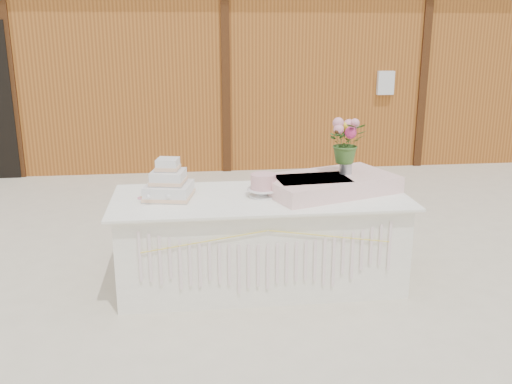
% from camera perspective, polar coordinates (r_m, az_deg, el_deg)
% --- Properties ---
extents(ground, '(80.00, 80.00, 0.00)m').
position_cam_1_polar(ground, '(4.91, 0.42, -9.06)').
color(ground, beige).
rests_on(ground, ground).
extents(barn, '(12.60, 4.60, 3.30)m').
position_cam_1_polar(barn, '(10.43, -3.91, 13.76)').
color(barn, '#9F5D21').
rests_on(barn, ground).
extents(cake_table, '(2.40, 1.00, 0.77)m').
position_cam_1_polar(cake_table, '(4.76, 0.44, -4.86)').
color(cake_table, white).
rests_on(cake_table, ground).
extents(wedding_cake, '(0.43, 0.43, 0.33)m').
position_cam_1_polar(wedding_cake, '(4.61, -8.73, 0.72)').
color(wedding_cake, silver).
rests_on(wedding_cake, cake_table).
extents(pink_cake_stand, '(0.26, 0.26, 0.19)m').
position_cam_1_polar(pink_cake_stand, '(4.61, 0.72, 0.80)').
color(pink_cake_stand, white).
rests_on(pink_cake_stand, cake_table).
extents(satin_runner, '(1.22, 0.94, 0.14)m').
position_cam_1_polar(satin_runner, '(4.79, 7.36, 0.82)').
color(satin_runner, '#FFD6CD').
rests_on(satin_runner, cake_table).
extents(flower_vase, '(0.10, 0.10, 0.14)m').
position_cam_1_polar(flower_vase, '(4.86, 8.97, 2.64)').
color(flower_vase, '#AEAEB2').
rests_on(flower_vase, satin_runner).
extents(bouquet, '(0.33, 0.29, 0.35)m').
position_cam_1_polar(bouquet, '(4.81, 9.10, 5.48)').
color(bouquet, '#3D6528').
rests_on(bouquet, flower_vase).
extents(loose_flowers, '(0.23, 0.39, 0.02)m').
position_cam_1_polar(loose_flowers, '(4.73, -11.11, -0.28)').
color(loose_flowers, pink).
rests_on(loose_flowers, cake_table).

